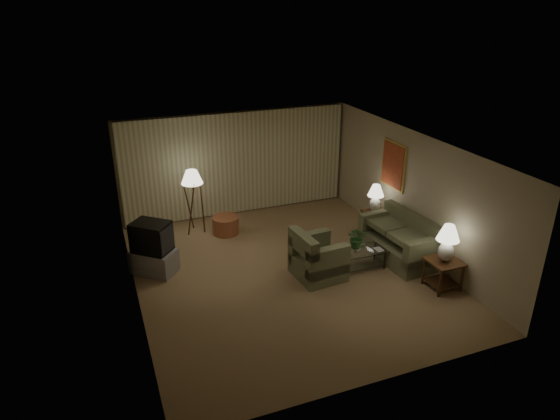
{
  "coord_description": "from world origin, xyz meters",
  "views": [
    {
      "loc": [
        -3.39,
        -8.43,
        5.31
      ],
      "look_at": [
        0.1,
        0.6,
        1.16
      ],
      "focal_mm": 32.0,
      "sensor_mm": 36.0,
      "label": 1
    }
  ],
  "objects_px": {
    "floor_lamp": "(193,200)",
    "crt_tv": "(151,237)",
    "table_lamp_near": "(448,240)",
    "tv_cabinet": "(154,261)",
    "side_table_far": "(374,219)",
    "ottoman": "(226,225)",
    "side_table_near": "(443,269)",
    "table_lamp_far": "(376,196)",
    "coffee_table": "(362,256)",
    "armchair": "(318,259)",
    "vase": "(357,248)",
    "sofa": "(398,242)"
  },
  "relations": [
    {
      "from": "sofa",
      "to": "crt_tv",
      "type": "xyz_separation_m",
      "value": [
        -5.05,
        1.31,
        0.42
      ]
    },
    {
      "from": "sofa",
      "to": "side_table_near",
      "type": "relative_size",
      "value": 3.14
    },
    {
      "from": "vase",
      "to": "sofa",
      "type": "bearing_deg",
      "value": 5.28
    },
    {
      "from": "table_lamp_far",
      "to": "floor_lamp",
      "type": "distance_m",
      "value": 4.33
    },
    {
      "from": "sofa",
      "to": "table_lamp_near",
      "type": "distance_m",
      "value": 1.51
    },
    {
      "from": "table_lamp_far",
      "to": "crt_tv",
      "type": "height_order",
      "value": "table_lamp_far"
    },
    {
      "from": "table_lamp_near",
      "to": "tv_cabinet",
      "type": "xyz_separation_m",
      "value": [
        -5.2,
        2.66,
        -0.8
      ]
    },
    {
      "from": "side_table_near",
      "to": "tv_cabinet",
      "type": "bearing_deg",
      "value": 152.88
    },
    {
      "from": "side_table_near",
      "to": "table_lamp_far",
      "type": "relative_size",
      "value": 0.92
    },
    {
      "from": "side_table_far",
      "to": "vase",
      "type": "distance_m",
      "value": 1.83
    },
    {
      "from": "armchair",
      "to": "floor_lamp",
      "type": "height_order",
      "value": "floor_lamp"
    },
    {
      "from": "table_lamp_far",
      "to": "vase",
      "type": "xyz_separation_m",
      "value": [
        -1.23,
        -1.35,
        -0.5
      ]
    },
    {
      "from": "table_lamp_far",
      "to": "tv_cabinet",
      "type": "height_order",
      "value": "table_lamp_far"
    },
    {
      "from": "side_table_far",
      "to": "vase",
      "type": "bearing_deg",
      "value": -132.37
    },
    {
      "from": "coffee_table",
      "to": "ottoman",
      "type": "xyz_separation_m",
      "value": [
        -2.23,
        2.68,
        -0.06
      ]
    },
    {
      "from": "sofa",
      "to": "armchair",
      "type": "relative_size",
      "value": 1.73
    },
    {
      "from": "coffee_table",
      "to": "table_lamp_near",
      "type": "bearing_deg",
      "value": -49.14
    },
    {
      "from": "sofa",
      "to": "vase",
      "type": "xyz_separation_m",
      "value": [
        -1.08,
        -0.1,
        0.1
      ]
    },
    {
      "from": "armchair",
      "to": "coffee_table",
      "type": "height_order",
      "value": "armchair"
    },
    {
      "from": "floor_lamp",
      "to": "crt_tv",
      "type": "bearing_deg",
      "value": -126.98
    },
    {
      "from": "side_table_far",
      "to": "floor_lamp",
      "type": "bearing_deg",
      "value": 157.22
    },
    {
      "from": "side_table_far",
      "to": "table_lamp_near",
      "type": "relative_size",
      "value": 0.79
    },
    {
      "from": "sofa",
      "to": "side_table_far",
      "type": "distance_m",
      "value": 1.26
    },
    {
      "from": "table_lamp_far",
      "to": "vase",
      "type": "distance_m",
      "value": 1.89
    },
    {
      "from": "side_table_far",
      "to": "crt_tv",
      "type": "distance_m",
      "value": 5.22
    },
    {
      "from": "table_lamp_far",
      "to": "coffee_table",
      "type": "xyz_separation_m",
      "value": [
        -1.08,
        -1.35,
        -0.72
      ]
    },
    {
      "from": "armchair",
      "to": "side_table_near",
      "type": "distance_m",
      "value": 2.45
    },
    {
      "from": "side_table_near",
      "to": "side_table_far",
      "type": "relative_size",
      "value": 1.03
    },
    {
      "from": "side_table_near",
      "to": "tv_cabinet",
      "type": "height_order",
      "value": "side_table_near"
    },
    {
      "from": "side_table_near",
      "to": "ottoman",
      "type": "relative_size",
      "value": 0.96
    },
    {
      "from": "crt_tv",
      "to": "floor_lamp",
      "type": "xyz_separation_m",
      "value": [
        1.21,
        1.61,
        0.01
      ]
    },
    {
      "from": "table_lamp_near",
      "to": "armchair",
      "type": "bearing_deg",
      "value": 148.49
    },
    {
      "from": "side_table_near",
      "to": "crt_tv",
      "type": "xyz_separation_m",
      "value": [
        -5.2,
        2.66,
        0.4
      ]
    },
    {
      "from": "table_lamp_near",
      "to": "table_lamp_far",
      "type": "height_order",
      "value": "table_lamp_near"
    },
    {
      "from": "tv_cabinet",
      "to": "side_table_near",
      "type": "bearing_deg",
      "value": 13.64
    },
    {
      "from": "side_table_far",
      "to": "table_lamp_far",
      "type": "height_order",
      "value": "table_lamp_far"
    },
    {
      "from": "side_table_far",
      "to": "ottoman",
      "type": "relative_size",
      "value": 0.94
    },
    {
      "from": "table_lamp_far",
      "to": "floor_lamp",
      "type": "relative_size",
      "value": 0.42
    },
    {
      "from": "table_lamp_near",
      "to": "coffee_table",
      "type": "distance_m",
      "value": 1.82
    },
    {
      "from": "coffee_table",
      "to": "tv_cabinet",
      "type": "relative_size",
      "value": 0.97
    },
    {
      "from": "vase",
      "to": "armchair",
      "type": "bearing_deg",
      "value": 177.86
    },
    {
      "from": "side_table_far",
      "to": "table_lamp_far",
      "type": "xyz_separation_m",
      "value": [
        -0.0,
        -0.0,
        0.59
      ]
    },
    {
      "from": "armchair",
      "to": "table_lamp_far",
      "type": "distance_m",
      "value": 2.54
    },
    {
      "from": "side_table_near",
      "to": "side_table_far",
      "type": "xyz_separation_m",
      "value": [
        0.0,
        2.6,
        -0.02
      ]
    },
    {
      "from": "tv_cabinet",
      "to": "vase",
      "type": "distance_m",
      "value": 4.22
    },
    {
      "from": "coffee_table",
      "to": "vase",
      "type": "relative_size",
      "value": 6.2
    },
    {
      "from": "table_lamp_far",
      "to": "ottoman",
      "type": "relative_size",
      "value": 1.05
    },
    {
      "from": "side_table_far",
      "to": "floor_lamp",
      "type": "height_order",
      "value": "floor_lamp"
    },
    {
      "from": "crt_tv",
      "to": "ottoman",
      "type": "distance_m",
      "value": 2.35
    },
    {
      "from": "side_table_near",
      "to": "table_lamp_near",
      "type": "distance_m",
      "value": 0.63
    }
  ]
}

